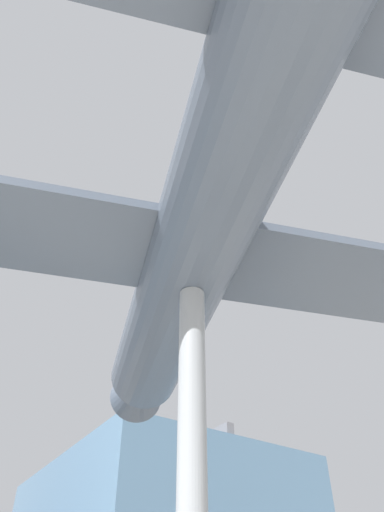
% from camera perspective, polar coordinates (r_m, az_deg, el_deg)
% --- Properties ---
extents(support_pylon_central, '(0.44, 0.44, 7.04)m').
position_cam_1_polar(support_pylon_central, '(7.48, 0.00, -26.99)').
color(support_pylon_central, '#999EA3').
rests_on(support_pylon_central, ground_plane).
extents(suspended_airplane, '(18.89, 12.61, 3.21)m').
position_cam_1_polar(suspended_airplane, '(9.65, -0.36, -0.84)').
color(suspended_airplane, '#4C5666').
rests_on(suspended_airplane, support_pylon_central).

